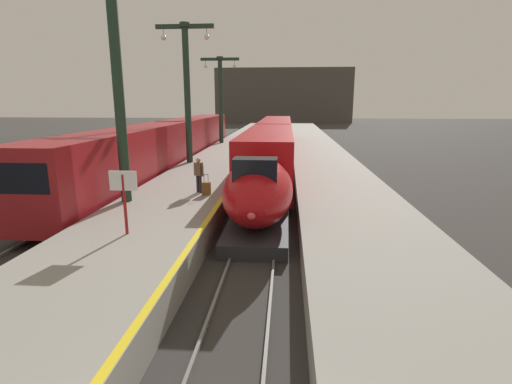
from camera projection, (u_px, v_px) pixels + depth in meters
name	position (u px, v px, depth m)	size (l,w,h in m)	color
platform_left	(216.00, 169.00, 28.40)	(4.80, 110.00, 1.05)	gray
platform_right	(327.00, 171.00, 27.77)	(4.80, 110.00, 1.05)	gray
platform_left_safety_stripe	(246.00, 162.00, 28.10)	(0.20, 107.80, 0.01)	yellow
rail_main_left	(263.00, 170.00, 30.92)	(0.08, 110.00, 0.12)	slate
rail_main_right	(282.00, 170.00, 30.80)	(0.08, 110.00, 0.12)	slate
rail_secondary_left	(163.00, 168.00, 31.54)	(0.08, 110.00, 0.12)	slate
rail_secondary_right	(182.00, 169.00, 31.42)	(0.08, 110.00, 0.12)	slate
highspeed_train_main	(272.00, 146.00, 30.43)	(2.92, 37.71, 3.60)	#B20F14
regional_train_adjacent	(171.00, 143.00, 31.07)	(2.85, 36.60, 3.80)	maroon
station_column_mid	(116.00, 59.00, 15.82)	(4.00, 0.68, 10.05)	#1E3828
station_column_far	(187.00, 81.00, 26.98)	(4.00, 0.68, 9.50)	#1E3828
station_column_distant	(221.00, 92.00, 40.60)	(4.00, 0.68, 8.82)	#1E3828
passenger_near_edge	(199.00, 172.00, 18.52)	(0.52, 0.37, 1.69)	#23232D
rolling_suitcase	(206.00, 189.00, 18.22)	(0.40, 0.22, 0.98)	brown
departure_info_board	(124.00, 190.00, 12.54)	(0.90, 0.10, 2.12)	maroon
terminus_back_wall	(283.00, 95.00, 101.63)	(36.00, 2.00, 14.00)	#4C4742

